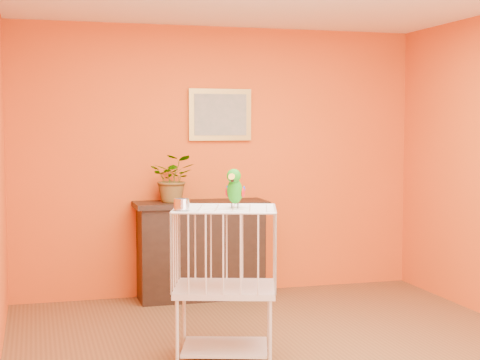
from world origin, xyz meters
name	(u,v)px	position (x,y,z in m)	size (l,w,h in m)	color
room_shell	(300,135)	(0.00, 0.00, 1.58)	(4.50, 4.50, 4.50)	#D94F14
console_cabinet	(201,250)	(-0.24, 2.03, 0.47)	(1.25, 0.45, 0.93)	black
potted_plant	(173,183)	(-0.50, 2.04, 1.10)	(0.40, 0.45, 0.35)	#26722D
framed_picture	(220,115)	(0.00, 2.22, 1.75)	(0.62, 0.04, 0.50)	#B89841
birdcage	(225,281)	(-0.48, 0.20, 0.56)	(0.82, 0.71, 1.07)	beige
feed_cup	(182,204)	(-0.80, 0.13, 1.12)	(0.11, 0.11, 0.07)	silver
parrot	(235,188)	(-0.42, 0.14, 1.21)	(0.17, 0.24, 0.28)	#59544C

